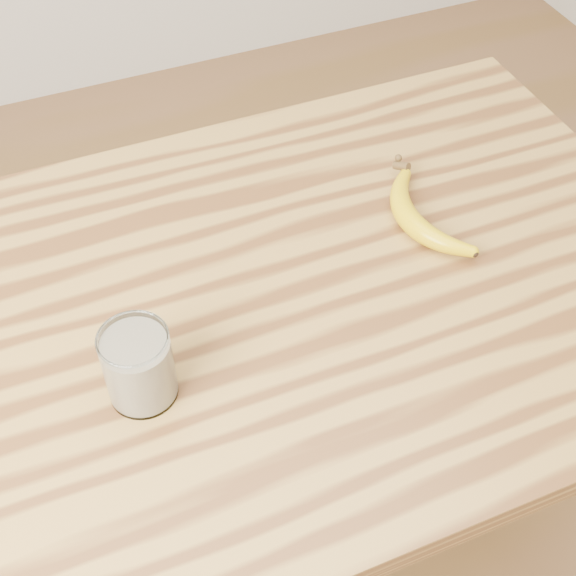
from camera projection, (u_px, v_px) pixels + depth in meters
name	position (u px, v px, depth m)	size (l,w,h in m)	color
table	(279.00, 350.00, 1.20)	(1.20, 0.80, 0.90)	olive
smoothie_glass	(139.00, 366.00, 0.96)	(0.09, 0.09, 0.11)	white
banana	(409.00, 220.00, 1.18)	(0.10, 0.28, 0.03)	#CBA609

